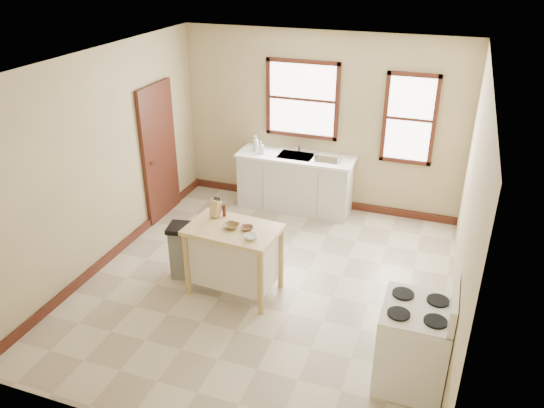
# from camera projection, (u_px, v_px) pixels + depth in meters

# --- Properties ---
(floor) EXTENTS (5.00, 5.00, 0.00)m
(floor) POSITION_uv_depth(u_px,v_px,m) (266.00, 283.00, 6.80)
(floor) COLOR beige
(floor) RESTS_ON ground
(ceiling) EXTENTS (5.00, 5.00, 0.00)m
(ceiling) POSITION_uv_depth(u_px,v_px,m) (265.00, 63.00, 5.57)
(ceiling) COLOR white
(ceiling) RESTS_ON ground
(wall_back) EXTENTS (4.50, 0.04, 2.80)m
(wall_back) POSITION_uv_depth(u_px,v_px,m) (320.00, 123.00, 8.30)
(wall_back) COLOR tan
(wall_back) RESTS_ON ground
(wall_left) EXTENTS (0.04, 5.00, 2.80)m
(wall_left) POSITION_uv_depth(u_px,v_px,m) (103.00, 160.00, 6.86)
(wall_left) COLOR tan
(wall_left) RESTS_ON ground
(wall_right) EXTENTS (0.04, 5.00, 2.80)m
(wall_right) POSITION_uv_depth(u_px,v_px,m) (468.00, 214.00, 5.51)
(wall_right) COLOR tan
(wall_right) RESTS_ON ground
(window_main) EXTENTS (1.17, 0.06, 1.22)m
(window_main) POSITION_uv_depth(u_px,v_px,m) (302.00, 99.00, 8.22)
(window_main) COLOR #3D1B10
(window_main) RESTS_ON wall_back
(window_side) EXTENTS (0.77, 0.06, 1.37)m
(window_side) POSITION_uv_depth(u_px,v_px,m) (409.00, 119.00, 7.79)
(window_side) COLOR #3D1B10
(window_side) RESTS_ON wall_back
(door_left) EXTENTS (0.06, 0.90, 2.10)m
(door_left) POSITION_uv_depth(u_px,v_px,m) (159.00, 152.00, 8.10)
(door_left) COLOR #3D1B10
(door_left) RESTS_ON ground
(baseboard_back) EXTENTS (4.50, 0.04, 0.12)m
(baseboard_back) POSITION_uv_depth(u_px,v_px,m) (317.00, 200.00, 8.87)
(baseboard_back) COLOR #3D1B10
(baseboard_back) RESTS_ON ground
(baseboard_left) EXTENTS (0.04, 5.00, 0.12)m
(baseboard_left) POSITION_uv_depth(u_px,v_px,m) (118.00, 249.00, 7.44)
(baseboard_left) COLOR #3D1B10
(baseboard_left) RESTS_ON ground
(sink_counter) EXTENTS (1.86, 0.62, 0.92)m
(sink_counter) POSITION_uv_depth(u_px,v_px,m) (295.00, 182.00, 8.55)
(sink_counter) COLOR beige
(sink_counter) RESTS_ON ground
(faucet) EXTENTS (0.03, 0.03, 0.22)m
(faucet) POSITION_uv_depth(u_px,v_px,m) (299.00, 145.00, 8.45)
(faucet) COLOR silver
(faucet) RESTS_ON sink_counter
(soap_bottle_a) EXTENTS (0.12, 0.12, 0.26)m
(soap_bottle_a) POSITION_uv_depth(u_px,v_px,m) (256.00, 143.00, 8.49)
(soap_bottle_a) COLOR #B2B2B2
(soap_bottle_a) RESTS_ON sink_counter
(soap_bottle_b) EXTENTS (0.12, 0.12, 0.21)m
(soap_bottle_b) POSITION_uv_depth(u_px,v_px,m) (261.00, 147.00, 8.39)
(soap_bottle_b) COLOR #B2B2B2
(soap_bottle_b) RESTS_ON sink_counter
(dish_rack) EXTENTS (0.40, 0.31, 0.10)m
(dish_rack) POSITION_uv_depth(u_px,v_px,m) (328.00, 158.00, 8.13)
(dish_rack) COLOR silver
(dish_rack) RESTS_ON sink_counter
(kitchen_island) EXTENTS (1.14, 0.77, 0.89)m
(kitchen_island) POSITION_uv_depth(u_px,v_px,m) (234.00, 260.00, 6.48)
(kitchen_island) COLOR #FCCA94
(kitchen_island) RESTS_ON ground
(knife_block) EXTENTS (0.12, 0.12, 0.20)m
(knife_block) POSITION_uv_depth(u_px,v_px,m) (216.00, 209.00, 6.50)
(knife_block) COLOR tan
(knife_block) RESTS_ON kitchen_island
(pepper_grinder) EXTENTS (0.05, 0.05, 0.15)m
(pepper_grinder) POSITION_uv_depth(u_px,v_px,m) (224.00, 210.00, 6.53)
(pepper_grinder) COLOR #401C11
(pepper_grinder) RESTS_ON kitchen_island
(bowl_a) EXTENTS (0.21, 0.21, 0.05)m
(bowl_a) POSITION_uv_depth(u_px,v_px,m) (231.00, 226.00, 6.28)
(bowl_a) COLOR brown
(bowl_a) RESTS_ON kitchen_island
(bowl_b) EXTENTS (0.20, 0.20, 0.04)m
(bowl_b) POSITION_uv_depth(u_px,v_px,m) (247.00, 228.00, 6.24)
(bowl_b) COLOR brown
(bowl_b) RESTS_ON kitchen_island
(bowl_c) EXTENTS (0.17, 0.17, 0.05)m
(bowl_c) POSITION_uv_depth(u_px,v_px,m) (251.00, 237.00, 6.04)
(bowl_c) COLOR white
(bowl_c) RESTS_ON kitchen_island
(trash_bin) EXTENTS (0.43, 0.38, 0.73)m
(trash_bin) POSITION_uv_depth(u_px,v_px,m) (185.00, 251.00, 6.82)
(trash_bin) COLOR slate
(trash_bin) RESTS_ON ground
(gas_stove) EXTENTS (0.71, 0.72, 1.15)m
(gas_stove) POSITION_uv_depth(u_px,v_px,m) (415.00, 334.00, 5.06)
(gas_stove) COLOR white
(gas_stove) RESTS_ON ground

